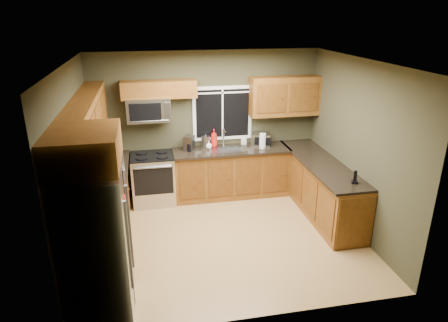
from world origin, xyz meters
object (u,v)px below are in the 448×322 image
object	(u,v)px
soap_bottle_c	(209,145)
kettle	(206,141)
toaster_oven	(261,139)
coffee_maker	(189,144)
refrigerator	(96,244)
soap_bottle_a	(214,138)
range	(153,179)
paper_towel_roll	(263,141)
microwave	(149,109)
cordless_phone	(355,179)
soap_bottle_b	(244,140)

from	to	relation	value
soap_bottle_c	kettle	bearing A→B (deg)	135.72
toaster_oven	coffee_maker	size ratio (longest dim) A/B	1.59
refrigerator	soap_bottle_a	xyz separation A→B (m)	(1.86, 3.00, 0.21)
toaster_oven	kettle	world-z (taller)	kettle
range	paper_towel_roll	size ratio (longest dim) A/B	3.02
coffee_maker	soap_bottle_c	distance (m)	0.37
microwave	soap_bottle_a	distance (m)	1.33
paper_towel_roll	soap_bottle_c	distance (m)	1.00
toaster_oven	cordless_phone	bearing A→B (deg)	-66.44
microwave	kettle	bearing A→B (deg)	1.33
range	cordless_phone	xyz separation A→B (m)	(2.94, -1.86, 0.53)
coffee_maker	soap_bottle_c	world-z (taller)	coffee_maker
refrigerator	toaster_oven	world-z (taller)	refrigerator
microwave	coffee_maker	bearing A→B (deg)	-3.68
refrigerator	soap_bottle_b	distance (m)	3.87
soap_bottle_a	soap_bottle_c	xyz separation A→B (m)	(-0.12, -0.12, -0.09)
paper_towel_roll	toaster_oven	bearing A→B (deg)	83.80
microwave	paper_towel_roll	distance (m)	2.15
cordless_phone	paper_towel_roll	bearing A→B (deg)	116.27
refrigerator	microwave	distance (m)	3.10
coffee_maker	kettle	xyz separation A→B (m)	(0.31, 0.07, 0.00)
microwave	cordless_phone	bearing A→B (deg)	-34.24
range	paper_towel_roll	bearing A→B (deg)	-1.26
paper_towel_roll	soap_bottle_c	size ratio (longest dim) A/B	1.99
coffee_maker	paper_towel_roll	world-z (taller)	paper_towel_roll
kettle	soap_bottle_b	distance (m)	0.75
range	soap_bottle_b	bearing A→B (deg)	7.50
refrigerator	soap_bottle_b	xyz separation A→B (m)	(2.44, 3.00, 0.13)
microwave	paper_towel_roll	bearing A→B (deg)	-5.07
soap_bottle_c	refrigerator	bearing A→B (deg)	-121.12
kettle	coffee_maker	bearing A→B (deg)	-167.89
paper_towel_roll	cordless_phone	distance (m)	2.03
toaster_oven	soap_bottle_a	size ratio (longest dim) A/B	1.30
range	soap_bottle_a	distance (m)	1.35
range	soap_bottle_c	distance (m)	1.19
refrigerator	soap_bottle_a	distance (m)	3.54
soap_bottle_a	soap_bottle_c	size ratio (longest dim) A/B	2.14
kettle	soap_bottle_a	xyz separation A→B (m)	(0.17, 0.07, 0.04)
range	cordless_phone	size ratio (longest dim) A/B	4.70
soap_bottle_a	soap_bottle_b	bearing A→B (deg)	0.00
microwave	toaster_oven	world-z (taller)	microwave
refrigerator	toaster_oven	bearing A→B (deg)	46.68
range	coffee_maker	xyz separation A→B (m)	(0.69, 0.09, 0.60)
coffee_maker	soap_bottle_a	bearing A→B (deg)	15.96
kettle	paper_towel_roll	xyz separation A→B (m)	(1.04, -0.20, 0.01)
microwave	kettle	xyz separation A→B (m)	(1.00, 0.02, -0.66)
microwave	coffee_maker	distance (m)	0.95
refrigerator	soap_bottle_a	size ratio (longest dim) A/B	5.40
refrigerator	soap_bottle_a	bearing A→B (deg)	58.21
refrigerator	soap_bottle_b	size ratio (longest dim) A/B	10.34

